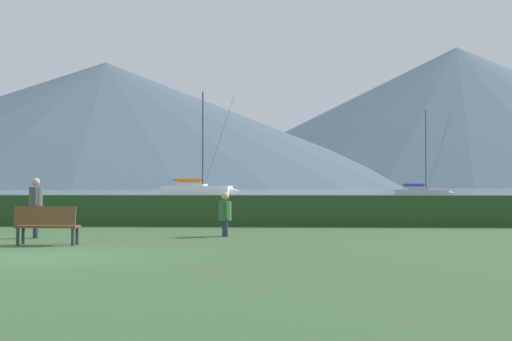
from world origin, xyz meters
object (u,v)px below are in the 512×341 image
sailboat_slip_6 (422,192)px  park_bench_under_tree (47,223)px  sailboat_slip_4 (198,190)px  person_seated_viewer (225,212)px  person_standing_walker (36,203)px

sailboat_slip_6 → park_bench_under_tree: sailboat_slip_6 is taller
sailboat_slip_4 → person_seated_viewer: sailboat_slip_4 is taller
sailboat_slip_4 → park_bench_under_tree: sailboat_slip_4 is taller
person_standing_walker → sailboat_slip_6: bearing=52.7°
person_seated_viewer → person_standing_walker: 5.23m
sailboat_slip_6 → person_seated_viewer: bearing=-99.3°
park_bench_under_tree → person_standing_walker: size_ratio=0.93×
person_seated_viewer → sailboat_slip_4: bearing=83.3°
sailboat_slip_6 → person_standing_walker: sailboat_slip_6 is taller
person_seated_viewer → person_standing_walker: person_standing_walker is taller
sailboat_slip_4 → park_bench_under_tree: (4.72, -65.27, -0.25)m
sailboat_slip_4 → person_seated_viewer: (8.79, -62.22, -0.09)m
park_bench_under_tree → person_standing_walker: 2.53m
sailboat_slip_6 → person_standing_walker: bearing=-103.7°
park_bench_under_tree → person_standing_walker: person_standing_walker is taller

